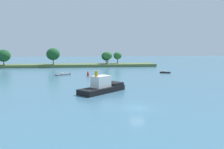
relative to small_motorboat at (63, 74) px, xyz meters
The scene contains 6 objects.
ground_plane 50.92m from the small_motorboat, 71.28° to the right, with size 400.00×400.00×0.00m, color teal.
treeline_island 36.16m from the small_motorboat, 103.88° to the left, with size 98.10×10.73×9.33m.
small_motorboat is the anchor object (origin of this frame).
fishing_skiff 38.77m from the small_motorboat, ahead, with size 4.04×3.36×0.96m.
tugboat 35.37m from the small_motorboat, 70.96° to the right, with size 11.50×11.21×5.02m.
channel_buoy_red 9.63m from the small_motorboat, 23.69° to the right, with size 0.70×0.70×1.90m.
Camera 1 is at (-9.13, -39.60, 10.59)m, focal length 38.84 mm.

